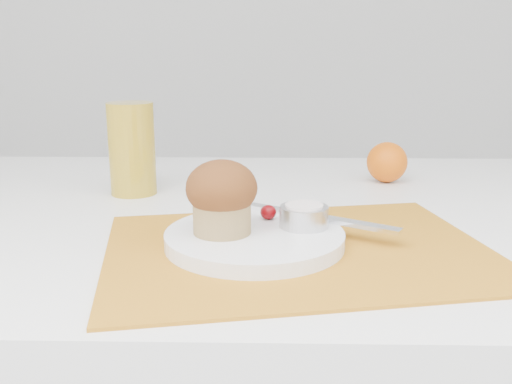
{
  "coord_description": "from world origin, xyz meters",
  "views": [
    {
      "loc": [
        -0.01,
        -0.78,
        0.99
      ],
      "look_at": [
        -0.03,
        -0.04,
        0.8
      ],
      "focal_mm": 40.0,
      "sensor_mm": 36.0,
      "label": 1
    }
  ],
  "objects_px": {
    "juice_glass": "(132,149)",
    "orange": "(387,162)",
    "muffin": "(222,196)",
    "plate": "(255,238)"
  },
  "relations": [
    {
      "from": "juice_glass",
      "to": "orange",
      "type": "bearing_deg",
      "value": 11.92
    },
    {
      "from": "orange",
      "to": "muffin",
      "type": "relative_size",
      "value": 0.81
    },
    {
      "from": "plate",
      "to": "muffin",
      "type": "distance_m",
      "value": 0.07
    },
    {
      "from": "plate",
      "to": "muffin",
      "type": "relative_size",
      "value": 2.45
    },
    {
      "from": "plate",
      "to": "muffin",
      "type": "bearing_deg",
      "value": -173.78
    },
    {
      "from": "orange",
      "to": "juice_glass",
      "type": "xyz_separation_m",
      "value": [
        -0.44,
        -0.09,
        0.04
      ]
    },
    {
      "from": "plate",
      "to": "orange",
      "type": "height_order",
      "value": "orange"
    },
    {
      "from": "orange",
      "to": "muffin",
      "type": "distance_m",
      "value": 0.45
    },
    {
      "from": "juice_glass",
      "to": "muffin",
      "type": "distance_m",
      "value": 0.31
    },
    {
      "from": "juice_glass",
      "to": "muffin",
      "type": "height_order",
      "value": "juice_glass"
    }
  ]
}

